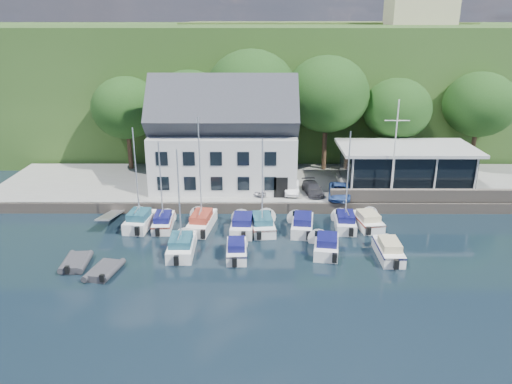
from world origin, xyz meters
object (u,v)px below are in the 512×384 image
boat_r1_2 (200,177)px  dinghy_0 (76,261)px  car_dgrey (313,188)px  boat_r1_4 (262,182)px  harbor_building (224,143)px  boat_r1_1 (161,182)px  boat_r1_3 (243,223)px  boat_r2_3 (326,244)px  boat_r1_0 (136,174)px  boat_r2_4 (389,248)px  club_pavilion (405,166)px  car_white (292,186)px  car_blue (339,191)px  boat_r1_7 (367,219)px  boat_r1_5 (302,222)px  car_silver (263,187)px  boat_r1_6 (348,179)px  boat_r2_1 (179,198)px  boat_r2_2 (237,248)px  dinghy_1 (104,269)px  flagpole (394,151)px

boat_r1_2 → dinghy_0: bearing=-132.7°
car_dgrey → boat_r1_4: size_ratio=0.44×
harbor_building → boat_r1_1: harbor_building is taller
boat_r1_3 → boat_r2_3: bearing=-29.0°
boat_r1_0 → boat_r2_4: size_ratio=1.60×
club_pavilion → boat_r1_4: boat_r1_4 is taller
car_white → boat_r1_3: bearing=-120.9°
car_blue → boat_r2_3: bearing=-95.5°
car_white → car_blue: car_blue is taller
boat_r1_7 → club_pavilion: bearing=48.1°
car_dgrey → boat_r1_3: 9.36m
boat_r1_0 → boat_r1_5: (13.86, -0.72, -4.00)m
harbor_building → boat_r1_2: harbor_building is taller
boat_r1_1 → dinghy_0: size_ratio=2.58×
boat_r2_4 → dinghy_0: (-23.00, -1.52, -0.36)m
boat_r1_7 → boat_r2_3: boat_r2_3 is taller
boat_r1_0 → boat_r2_4: bearing=-9.1°
car_silver → car_dgrey: size_ratio=0.88×
car_white → boat_r1_5: size_ratio=0.64×
harbor_building → boat_r1_6: (10.80, -8.83, -0.96)m
car_dgrey → dinghy_0: bearing=-154.1°
club_pavilion → car_blue: size_ratio=3.43×
boat_r1_1 → boat_r1_4: (8.46, -0.40, 0.15)m
car_white → boat_r1_7: 8.66m
car_blue → boat_r2_1: bearing=-135.4°
car_dgrey → boat_r2_1: bearing=-145.0°
boat_r1_0 → boat_r2_3: size_ratio=1.74×
car_white → dinghy_0: size_ratio=1.20×
boat_r1_4 → boat_r2_3: boat_r1_4 is taller
boat_r1_5 → boat_r2_1: bearing=-148.9°
club_pavilion → boat_r2_2: bearing=-139.6°
dinghy_1 → dinghy_0: bearing=164.7°
dinghy_0 → flagpole: bearing=20.5°
boat_r2_2 → dinghy_1: bearing=-165.3°
boat_r2_4 → club_pavilion: bearing=70.6°
harbor_building → boat_r1_7: (12.76, -8.57, -4.66)m
harbor_building → boat_r1_6: bearing=-39.3°
boat_r1_4 → boat_r1_5: bearing=-10.9°
boat_r1_3 → boat_r1_7: size_ratio=1.10×
boat_r1_0 → boat_r1_4: (10.47, -0.45, -0.50)m
car_blue → harbor_building: bearing=169.3°
boat_r1_1 → boat_r1_6: (15.55, -0.02, 0.29)m
boat_r1_2 → dinghy_1: 10.98m
flagpole → boat_r2_3: bearing=-127.9°
boat_r1_7 → boat_r2_3: bearing=-138.7°
car_silver → club_pavilion: bearing=23.7°
boat_r1_5 → boat_r2_3: bearing=-62.5°
boat_r1_6 → boat_r2_4: 7.02m
car_blue → boat_r1_5: 6.91m
car_dgrey → boat_r1_1: size_ratio=0.46×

